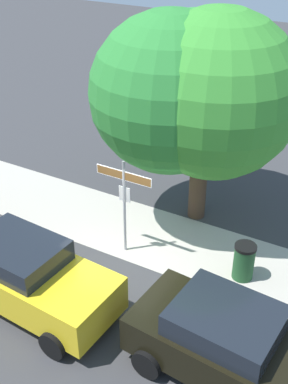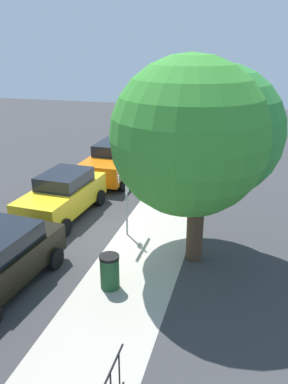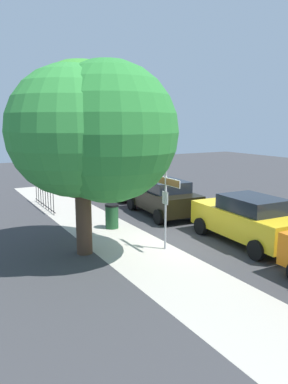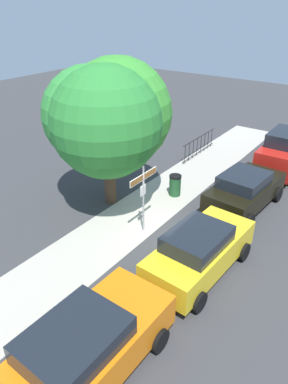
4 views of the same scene
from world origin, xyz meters
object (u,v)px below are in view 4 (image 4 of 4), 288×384
(shade_tree, at_px, (107,117))
(trash_bin, at_px, (175,185))
(street_sign, at_px, (143,188))
(car_yellow, at_px, (200,250))
(car_black, at_px, (245,190))
(car_red, at_px, (285,151))
(car_orange, at_px, (84,350))

(shade_tree, bearing_deg, trash_bin, -35.92)
(street_sign, relative_size, car_yellow, 0.62)
(trash_bin, bearing_deg, car_black, -74.95)
(trash_bin, bearing_deg, car_red, -29.48)
(street_sign, xyz_separation_m, car_yellow, (-0.88, -2.83, -1.00))
(car_yellow, height_order, car_black, car_yellow)
(street_sign, xyz_separation_m, trash_bin, (3.13, 0.50, -1.37))
(car_black, height_order, car_red, car_red)
(shade_tree, height_order, car_orange, shade_tree)
(trash_bin, bearing_deg, car_yellow, -140.30)
(shade_tree, xyz_separation_m, car_red, (7.99, -4.90, -2.87))
(car_orange, xyz_separation_m, car_red, (14.40, -0.22, 0.17))
(street_sign, distance_m, trash_bin, 3.46)
(car_orange, relative_size, trash_bin, 4.77)
(street_sign, distance_m, car_black, 4.72)
(street_sign, bearing_deg, trash_bin, 9.04)
(shade_tree, distance_m, car_yellow, 6.14)
(car_red, xyz_separation_m, trash_bin, (-5.59, 3.16, -0.57))
(car_yellow, height_order, car_red, car_red)
(street_sign, bearing_deg, car_red, -16.96)
(car_yellow, xyz_separation_m, trash_bin, (4.01, 3.33, -0.37))
(car_orange, bearing_deg, street_sign, 24.23)
(shade_tree, height_order, car_black, shade_tree)
(car_yellow, distance_m, car_black, 4.82)
(shade_tree, height_order, car_red, shade_tree)
(car_yellow, bearing_deg, car_red, 4.33)
(car_black, bearing_deg, trash_bin, 109.51)
(car_black, relative_size, car_red, 0.94)
(street_sign, relative_size, trash_bin, 2.76)
(street_sign, distance_m, car_yellow, 3.13)
(car_yellow, height_order, trash_bin, car_yellow)
(street_sign, relative_size, car_black, 0.63)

